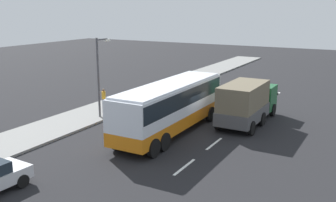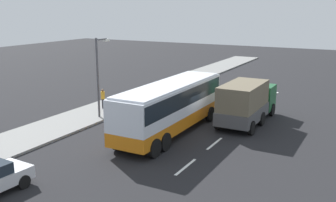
{
  "view_description": "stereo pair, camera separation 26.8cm",
  "coord_description": "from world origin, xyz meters",
  "px_view_note": "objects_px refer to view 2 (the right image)",
  "views": [
    {
      "loc": [
        -23.21,
        -11.06,
        8.21
      ],
      "look_at": [
        -1.27,
        1.12,
        2.12
      ],
      "focal_mm": 41.28,
      "sensor_mm": 36.0,
      "label": 1
    },
    {
      "loc": [
        -23.33,
        -10.82,
        8.21
      ],
      "look_at": [
        -1.27,
        1.12,
        2.12
      ],
      "focal_mm": 41.28,
      "sensor_mm": 36.0,
      "label": 2
    }
  ],
  "objects_px": {
    "coach_bus": "(171,103)",
    "street_lamp": "(99,72)",
    "cargo_truck": "(247,101)",
    "pedestrian_near_curb": "(103,97)"
  },
  "relations": [
    {
      "from": "coach_bus",
      "to": "street_lamp",
      "type": "distance_m",
      "value": 6.59
    },
    {
      "from": "cargo_truck",
      "to": "street_lamp",
      "type": "distance_m",
      "value": 11.05
    },
    {
      "from": "coach_bus",
      "to": "pedestrian_near_curb",
      "type": "distance_m",
      "value": 8.12
    },
    {
      "from": "cargo_truck",
      "to": "pedestrian_near_curb",
      "type": "height_order",
      "value": "cargo_truck"
    },
    {
      "from": "coach_bus",
      "to": "pedestrian_near_curb",
      "type": "relative_size",
      "value": 6.67
    },
    {
      "from": "coach_bus",
      "to": "street_lamp",
      "type": "height_order",
      "value": "street_lamp"
    },
    {
      "from": "cargo_truck",
      "to": "pedestrian_near_curb",
      "type": "distance_m",
      "value": 11.55
    },
    {
      "from": "cargo_truck",
      "to": "street_lamp",
      "type": "bearing_deg",
      "value": 112.22
    },
    {
      "from": "pedestrian_near_curb",
      "to": "street_lamp",
      "type": "xyz_separation_m",
      "value": [
        -1.91,
        -1.24,
        2.49
      ]
    },
    {
      "from": "coach_bus",
      "to": "cargo_truck",
      "type": "height_order",
      "value": "coach_bus"
    }
  ]
}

